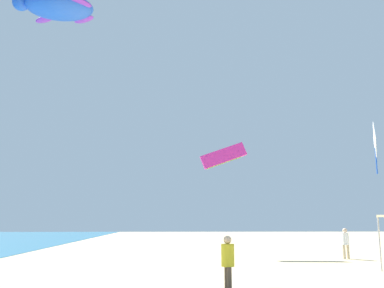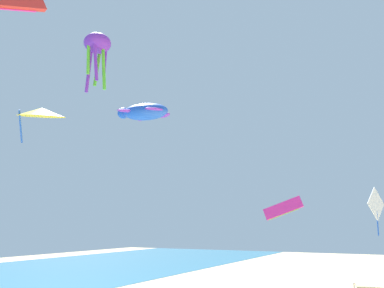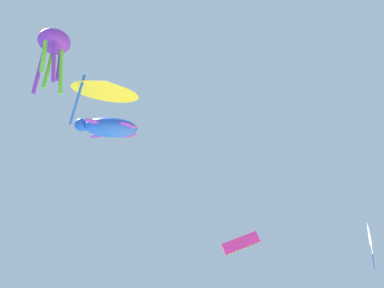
% 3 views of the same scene
% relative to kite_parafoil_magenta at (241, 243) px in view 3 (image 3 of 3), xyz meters
% --- Properties ---
extents(kite_parafoil_magenta, '(0.75, 3.24, 1.95)m').
position_rel_kite_parafoil_magenta_xyz_m(kite_parafoil_magenta, '(0.00, 0.00, 0.00)').
color(kite_parafoil_magenta, '#E02D9E').
extents(kite_diamond_white, '(1.81, 0.80, 2.79)m').
position_rel_kite_parafoil_magenta_xyz_m(kite_diamond_white, '(-6.62, -7.26, -0.19)').
color(kite_diamond_white, white).
extents(kite_octopus_purple, '(2.43, 2.43, 5.38)m').
position_rel_kite_parafoil_magenta_xyz_m(kite_octopus_purple, '(-5.99, 14.72, 14.51)').
color(kite_octopus_purple, purple).
extents(kite_turtle_blue, '(4.22, 4.78, 1.85)m').
position_rel_kite_parafoil_magenta_xyz_m(kite_turtle_blue, '(-4.92, 10.17, 8.06)').
color(kite_turtle_blue, blue).
extents(kite_delta_yellow, '(3.32, 3.32, 1.97)m').
position_rel_kite_parafoil_magenta_xyz_m(kite_delta_yellow, '(-18.54, 7.19, 4.33)').
color(kite_delta_yellow, yellow).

